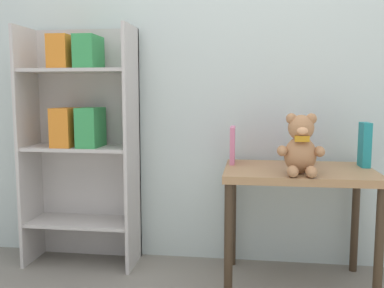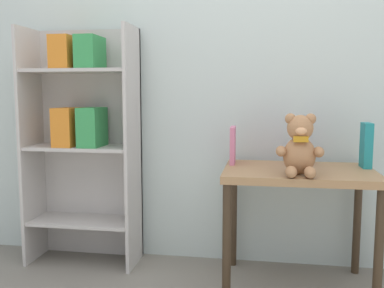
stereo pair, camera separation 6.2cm
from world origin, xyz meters
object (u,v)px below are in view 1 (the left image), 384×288
book_standing_purple (297,141)px  book_standing_pink (233,145)px  display_table (298,185)px  teddy_bear (301,147)px  bookshelf_side (82,131)px  book_standing_teal (365,145)px

book_standing_purple → book_standing_pink: bearing=-178.5°
display_table → teddy_bear: (-0.01, -0.14, 0.21)m
teddy_bear → bookshelf_side: bearing=165.0°
bookshelf_side → book_standing_purple: (1.16, -0.04, -0.03)m
book_standing_purple → bookshelf_side: bearing=178.0°
bookshelf_side → book_standing_purple: bookshelf_side is taller
display_table → book_standing_teal: (0.33, 0.10, 0.19)m
bookshelf_side → book_standing_pink: size_ratio=6.81×
display_table → book_standing_pink: size_ratio=3.70×
bookshelf_side → teddy_bear: 1.19m
teddy_bear → book_standing_pink: size_ratio=1.43×
bookshelf_side → book_standing_teal: bookshelf_side is taller
bookshelf_side → book_standing_teal: size_ratio=5.94×
bookshelf_side → teddy_bear: bookshelf_side is taller
book_standing_pink → book_standing_purple: 0.33m
book_standing_purple → book_standing_teal: 0.33m
display_table → book_standing_pink: 0.39m
display_table → book_standing_pink: bearing=160.7°
book_standing_purple → teddy_bear: bearing=-92.1°
bookshelf_side → display_table: size_ratio=1.84×
teddy_bear → book_standing_purple: (0.01, 0.27, -0.00)m
bookshelf_side → book_standing_pink: bookshelf_side is taller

